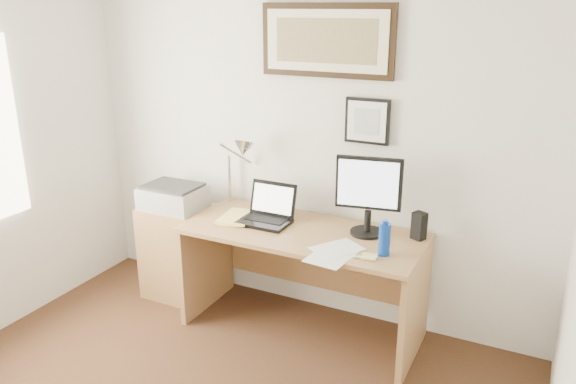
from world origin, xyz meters
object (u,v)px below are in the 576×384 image
Objects in this scene: book at (223,216)px; desk at (307,258)px; water_bottle at (384,239)px; side_cabinet at (179,251)px; laptop at (267,214)px; printer at (173,196)px; lcd_monitor at (368,192)px.

desk is (0.61, 0.11, -0.25)m from book.
book reaches higher than desk.
water_bottle is at bearing -5.00° from book.
side_cabinet is 0.90m from laptop.
desk is (1.07, 0.04, 0.15)m from side_cabinet.
printer is at bearing 174.72° from water_bottle.
desk is 4.70× the size of laptop.
laptop is (0.78, -0.01, 0.44)m from side_cabinet.
laptop is at bearing 169.04° from water_bottle.
water_bottle is at bearing -5.28° from printer.
book is (-1.20, 0.10, -0.09)m from water_bottle.
book is at bearing 175.00° from water_bottle.
printer is at bearing -178.81° from laptop.
laptop is 0.77× the size of printer.
side_cabinet is at bearing -178.11° from desk.
laptop is (0.32, 0.07, 0.05)m from book.
laptop is 0.79m from printer.
water_bottle is 0.66× the size of book.
laptop is at bearing -0.47° from side_cabinet.
book is 0.19× the size of desk.
lcd_monitor is (-0.19, 0.26, 0.19)m from water_bottle.
lcd_monitor is at bearing 6.26° from desk.
laptop reaches higher than desk.
desk is 3.64× the size of printer.
book is 0.59× the size of lcd_monitor.
printer is at bearing -100.80° from side_cabinet.
water_bottle is 0.13× the size of desk.
lcd_monitor is 1.18× the size of printer.
lcd_monitor is (0.40, 0.04, 0.53)m from desk.
printer is (-1.67, 0.15, -0.03)m from water_bottle.
lcd_monitor reaches higher than book.
printer is (-0.79, -0.02, 0.01)m from laptop.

